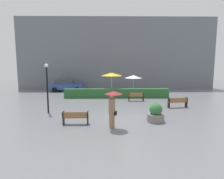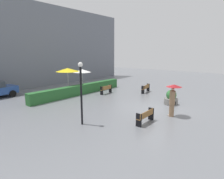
# 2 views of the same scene
# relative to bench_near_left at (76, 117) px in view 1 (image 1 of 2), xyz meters

# --- Properties ---
(ground_plane) EXTENTS (60.00, 60.00, 0.00)m
(ground_plane) POSITION_rel_bench_near_left_xyz_m (3.13, 0.78, -0.48)
(ground_plane) COLOR slate
(bench_near_left) EXTENTS (1.61, 0.37, 0.80)m
(bench_near_left) POSITION_rel_bench_near_left_xyz_m (0.00, 0.00, 0.00)
(bench_near_left) COLOR olive
(bench_near_left) RESTS_ON ground
(bench_back_row) EXTENTS (1.55, 0.40, 0.86)m
(bench_back_row) POSITION_rel_bench_near_left_xyz_m (4.74, 7.29, 0.04)
(bench_back_row) COLOR olive
(bench_back_row) RESTS_ON ground
(bench_far_right) EXTENTS (1.73, 0.58, 0.85)m
(bench_far_right) POSITION_rel_bench_near_left_xyz_m (7.88, 4.42, 0.04)
(bench_far_right) COLOR olive
(bench_far_right) RESTS_ON ground
(pedestrian_with_umbrella) EXTENTS (1.01, 1.01, 2.17)m
(pedestrian_with_umbrella) POSITION_rel_bench_near_left_xyz_m (2.27, -0.72, 0.94)
(pedestrian_with_umbrella) COLOR #8C6B4C
(pedestrian_with_umbrella) RESTS_ON ground
(planter_pot) EXTENTS (1.10, 1.10, 1.22)m
(planter_pot) POSITION_rel_bench_near_left_xyz_m (5.07, 0.49, 0.04)
(planter_pot) COLOR slate
(planter_pot) RESTS_ON ground
(lamp_post) EXTENTS (0.28, 0.28, 3.71)m
(lamp_post) POSITION_rel_bench_near_left_xyz_m (-2.55, 2.87, 1.82)
(lamp_post) COLOR black
(lamp_post) RESTS_ON ground
(patio_umbrella_yellow) EXTENTS (2.38, 2.38, 2.65)m
(patio_umbrella_yellow) POSITION_rel_bench_near_left_xyz_m (2.37, 10.49, 1.99)
(patio_umbrella_yellow) COLOR silver
(patio_umbrella_yellow) RESTS_ON ground
(patio_umbrella_white) EXTENTS (2.03, 2.03, 2.33)m
(patio_umbrella_white) POSITION_rel_bench_near_left_xyz_m (4.91, 11.11, 1.67)
(patio_umbrella_white) COLOR silver
(patio_umbrella_white) RESTS_ON ground
(hedge_strip) EXTENTS (11.22, 0.70, 0.99)m
(hedge_strip) POSITION_rel_bench_near_left_xyz_m (2.89, 9.18, 0.02)
(hedge_strip) COLOR #28602D
(hedge_strip) RESTS_ON ground
(building_facade) EXTENTS (28.00, 1.20, 10.07)m
(building_facade) POSITION_rel_bench_near_left_xyz_m (3.13, 16.78, 4.56)
(building_facade) COLOR slate
(building_facade) RESTS_ON ground
(parked_car) EXTENTS (4.33, 2.26, 1.57)m
(parked_car) POSITION_rel_bench_near_left_xyz_m (-3.60, 14.16, 0.34)
(parked_car) COLOR #28478C
(parked_car) RESTS_ON ground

